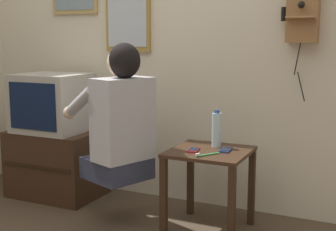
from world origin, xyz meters
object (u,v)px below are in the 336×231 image
Objects in this scene: wall_mirror at (128,2)px; toothbrush at (206,155)px; television at (53,103)px; person at (120,118)px; wall_phone_antique at (303,10)px; cell_phone_held at (194,150)px; cell_phone_spare at (226,150)px; water_bottle at (217,129)px.

wall_mirror is 1.42m from toothbrush.
television is 1.40m from toothbrush.
wall_mirror reaches higher than person.
wall_phone_antique reaches higher than cell_phone_held.
wall_phone_antique reaches higher than cell_phone_spare.
television is (-0.77, 0.27, 0.02)m from person.
wall_mirror reaches higher than wall_phone_antique.
television is 2.11× the size of water_bottle.
wall_phone_antique reaches higher than water_bottle.
person reaches higher than cell_phone_spare.
television is 3.96× the size of cell_phone_spare.
television is 3.82× the size of cell_phone_held.
television is at bearing -171.31° from wall_phone_antique.
cell_phone_held is 0.90× the size of toothbrush.
cell_phone_spare is at bearing -78.53° from toothbrush.
person is at bearing -19.67° from television.
water_bottle is (-0.09, 0.08, 0.11)m from cell_phone_spare.
wall_mirror is 5.80× the size of cell_phone_spare.
wall_mirror is 3.10× the size of water_bottle.
water_bottle is at bearing 49.88° from cell_phone_held.
water_bottle reaches higher than toothbrush.
wall_phone_antique is 1.10× the size of wall_mirror.
cell_phone_spare is at bearing -4.10° from television.
cell_phone_spare is 0.16m from water_bottle.
toothbrush reaches higher than cell_phone_held.
cell_phone_spare is (0.93, -0.42, -0.96)m from wall_mirror.
wall_mirror reaches higher than television.
cell_phone_held is (1.24, -0.19, -0.20)m from television.
television is 1.34m from water_bottle.
person is at bearing -170.46° from cell_phone_spare.
wall_mirror reaches higher than cell_phone_spare.
person is 3.69× the size of water_bottle.
television is 1.27m from cell_phone_held.
wall_phone_antique is 1.02m from cell_phone_spare.
television is at bearing -147.43° from wall_mirror.
wall_phone_antique is (1.80, 0.27, 0.67)m from television.
cell_phone_held is at bearing -58.21° from person.
toothbrush reaches higher than cell_phone_spare.
person is 0.62m from toothbrush.
cell_phone_held is 0.55× the size of water_bottle.
television is 1.45m from cell_phone_spare.
television reaches higher than cell_phone_held.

